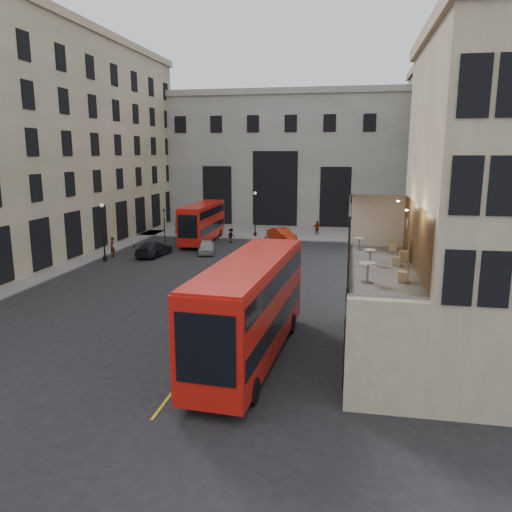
% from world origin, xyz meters
% --- Properties ---
extents(ground, '(140.00, 140.00, 0.00)m').
position_xyz_m(ground, '(0.00, 0.00, 0.00)').
color(ground, black).
rests_on(ground, ground).
extents(host_building_main, '(7.26, 11.40, 15.10)m').
position_xyz_m(host_building_main, '(9.95, 0.00, 7.79)').
color(host_building_main, '#C2B092').
rests_on(host_building_main, ground).
extents(host_frontage, '(3.00, 11.00, 4.50)m').
position_xyz_m(host_frontage, '(6.50, 0.00, 2.25)').
color(host_frontage, '#C2B092').
rests_on(host_frontage, ground).
extents(cafe_floor, '(3.00, 10.00, 0.10)m').
position_xyz_m(cafe_floor, '(6.50, 0.00, 4.55)').
color(cafe_floor, slate).
rests_on(cafe_floor, host_frontage).
extents(building_left, '(14.60, 50.60, 22.00)m').
position_xyz_m(building_left, '(-26.96, 20.00, 11.38)').
color(building_left, '#C2B092').
rests_on(building_left, ground).
extents(gateway, '(35.00, 10.60, 18.00)m').
position_xyz_m(gateway, '(-5.00, 47.99, 9.39)').
color(gateway, '#A2A097').
rests_on(gateway, ground).
extents(building_right, '(16.60, 18.60, 20.00)m').
position_xyz_m(building_right, '(20.00, 39.97, 10.39)').
color(building_right, gray).
rests_on(building_right, ground).
extents(pavement_far, '(40.00, 12.00, 0.12)m').
position_xyz_m(pavement_far, '(-6.00, 38.00, 0.06)').
color(pavement_far, slate).
rests_on(pavement_far, ground).
extents(pavement_left, '(8.00, 48.00, 0.12)m').
position_xyz_m(pavement_left, '(-22.00, 12.00, 0.06)').
color(pavement_left, slate).
rests_on(pavement_left, ground).
extents(traffic_light_near, '(0.16, 0.20, 3.80)m').
position_xyz_m(traffic_light_near, '(-1.00, 12.00, 2.42)').
color(traffic_light_near, black).
rests_on(traffic_light_near, ground).
extents(traffic_light_far, '(0.16, 0.20, 3.80)m').
position_xyz_m(traffic_light_far, '(-15.00, 28.00, 2.42)').
color(traffic_light_far, black).
rests_on(traffic_light_far, ground).
extents(street_lamp_a, '(0.36, 0.36, 5.33)m').
position_xyz_m(street_lamp_a, '(-17.00, 18.00, 2.39)').
color(street_lamp_a, black).
rests_on(street_lamp_a, ground).
extents(street_lamp_b, '(0.36, 0.36, 5.33)m').
position_xyz_m(street_lamp_b, '(-6.00, 34.00, 2.39)').
color(street_lamp_b, black).
rests_on(street_lamp_b, ground).
extents(bus_near, '(3.59, 12.40, 4.89)m').
position_xyz_m(bus_near, '(0.50, -1.21, 2.74)').
color(bus_near, '#B2130C').
rests_on(bus_near, ground).
extents(bus_far, '(2.63, 10.76, 4.28)m').
position_xyz_m(bus_far, '(-11.06, 29.29, 2.40)').
color(bus_far, '#B6140C').
rests_on(bus_far, ground).
extents(car_a, '(2.46, 4.18, 1.33)m').
position_xyz_m(car_a, '(-8.83, 23.21, 0.67)').
color(car_a, '#9A9CA2').
rests_on(car_a, ground).
extents(car_b, '(3.96, 4.36, 1.44)m').
position_xyz_m(car_b, '(-2.49, 31.67, 0.72)').
color(car_b, '#A8230A').
rests_on(car_b, ground).
extents(car_c, '(2.48, 5.04, 1.41)m').
position_xyz_m(car_c, '(-13.48, 21.08, 0.71)').
color(car_c, black).
rests_on(car_c, ground).
extents(bicycle, '(1.84, 1.25, 0.91)m').
position_xyz_m(bicycle, '(-4.31, 17.49, 0.46)').
color(bicycle, gray).
rests_on(bicycle, ground).
extents(cyclist, '(0.43, 0.64, 1.73)m').
position_xyz_m(cyclist, '(-2.79, 19.45, 0.87)').
color(cyclist, '#C7E918').
rests_on(cyclist, ground).
extents(pedestrian_a, '(0.97, 0.81, 1.78)m').
position_xyz_m(pedestrian_a, '(-15.70, 34.03, 0.89)').
color(pedestrian_a, gray).
rests_on(pedestrian_a, ground).
extents(pedestrian_b, '(1.03, 1.16, 1.56)m').
position_xyz_m(pedestrian_b, '(-7.88, 29.65, 0.78)').
color(pedestrian_b, gray).
rests_on(pedestrian_b, ground).
extents(pedestrian_c, '(1.04, 0.47, 1.75)m').
position_xyz_m(pedestrian_c, '(1.18, 36.18, 0.87)').
color(pedestrian_c, gray).
rests_on(pedestrian_c, ground).
extents(pedestrian_d, '(0.60, 0.85, 1.63)m').
position_xyz_m(pedestrian_d, '(7.82, 28.05, 0.81)').
color(pedestrian_d, gray).
rests_on(pedestrian_d, ground).
extents(pedestrian_e, '(0.68, 0.81, 1.90)m').
position_xyz_m(pedestrian_e, '(-17.22, 19.92, 0.95)').
color(pedestrian_e, gray).
rests_on(pedestrian_e, ground).
extents(cafe_table_near, '(0.67, 0.67, 0.84)m').
position_xyz_m(cafe_table_near, '(5.78, -3.30, 5.16)').
color(cafe_table_near, silver).
rests_on(cafe_table_near, cafe_floor).
extents(cafe_table_mid, '(0.56, 0.56, 0.70)m').
position_xyz_m(cafe_table_mid, '(6.00, 0.31, 5.06)').
color(cafe_table_mid, silver).
rests_on(cafe_table_mid, cafe_floor).
extents(cafe_table_far, '(0.54, 0.54, 0.67)m').
position_xyz_m(cafe_table_far, '(5.55, 3.76, 5.05)').
color(cafe_table_far, beige).
rests_on(cafe_table_far, cafe_floor).
extents(cafe_chair_a, '(0.45, 0.45, 0.79)m').
position_xyz_m(cafe_chair_a, '(7.25, -2.81, 4.84)').
color(cafe_chair_a, tan).
rests_on(cafe_chair_a, cafe_floor).
extents(cafe_chair_b, '(0.44, 0.44, 0.76)m').
position_xyz_m(cafe_chair_b, '(7.25, 0.29, 4.83)').
color(cafe_chair_b, tan).
rests_on(cafe_chair_b, cafe_floor).
extents(cafe_chair_c, '(0.53, 0.53, 0.94)m').
position_xyz_m(cafe_chair_c, '(7.67, 1.30, 4.88)').
color(cafe_chair_c, tan).
rests_on(cafe_chair_c, cafe_floor).
extents(cafe_chair_d, '(0.43, 0.43, 0.87)m').
position_xyz_m(cafe_chair_d, '(7.34, 3.90, 4.86)').
color(cafe_chair_d, tan).
rests_on(cafe_chair_d, cafe_floor).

